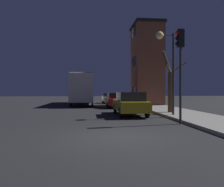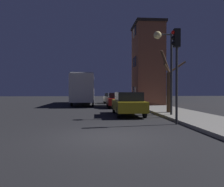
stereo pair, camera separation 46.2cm
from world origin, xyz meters
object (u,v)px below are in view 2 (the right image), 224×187
object	(u,v)px
car_mid_lane	(117,100)
car_far_lane	(111,98)
streetlamp	(164,53)
bus	(84,87)
traffic_light	(176,56)
bare_tree	(169,86)
car_near_lane	(128,103)

from	to	relation	value
car_mid_lane	car_far_lane	distance (m)	7.56
streetlamp	bus	bearing A→B (deg)	112.27
traffic_light	car_far_lane	world-z (taller)	traffic_light
bare_tree	car_near_lane	size ratio (longest dim) A/B	0.93
car_far_lane	bus	bearing A→B (deg)	-152.91
streetlamp	bus	world-z (taller)	streetlamp
streetlamp	car_far_lane	xyz separation A→B (m)	(-2.18, 15.65, -3.34)
bare_tree	car_mid_lane	size ratio (longest dim) A/B	1.11
streetlamp	car_far_lane	distance (m)	16.15
car_near_lane	car_mid_lane	xyz separation A→B (m)	(-0.09, 6.81, -0.05)
car_near_lane	traffic_light	bearing A→B (deg)	-67.03
traffic_light	car_far_lane	distance (m)	18.82
bus	car_near_lane	size ratio (longest dim) A/B	2.35
traffic_light	bus	distance (m)	17.63
traffic_light	streetlamp	bearing A→B (deg)	83.73
bare_tree	car_far_lane	world-z (taller)	bare_tree
streetlamp	car_near_lane	world-z (taller)	streetlamp
bus	car_near_lane	distance (m)	13.14
car_mid_lane	streetlamp	bearing A→B (deg)	-74.96
streetlamp	bus	size ratio (longest dim) A/B	0.48
bus	car_far_lane	xyz separation A→B (m)	(3.50, 1.79, -1.39)
traffic_light	car_near_lane	xyz separation A→B (m)	(-1.77, 4.18, -2.55)
car_mid_lane	car_far_lane	world-z (taller)	car_mid_lane
car_near_lane	car_mid_lane	distance (m)	6.81
bus	car_near_lane	world-z (taller)	bus
streetlamp	bus	distance (m)	15.11
bus	traffic_light	bearing A→B (deg)	-72.26
bus	streetlamp	bearing A→B (deg)	-67.73
bus	car_far_lane	distance (m)	4.17
car_near_lane	car_mid_lane	size ratio (longest dim) A/B	1.20
traffic_light	car_far_lane	bearing A→B (deg)	95.72
bus	car_mid_lane	size ratio (longest dim) A/B	2.81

